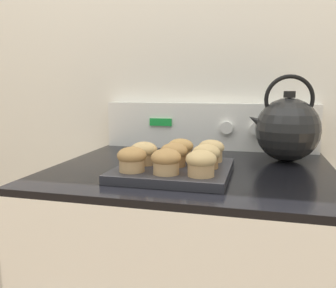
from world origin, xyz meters
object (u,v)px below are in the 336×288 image
Objects in this scene: muffin_r1_c2 at (206,156)px; tea_kettle at (287,128)px; muffin_r0_c0 at (132,159)px; muffin_r2_c1 at (181,149)px; muffin_r0_c2 at (201,163)px; muffin_r2_c2 at (211,150)px; muffin_r1_c1 at (174,154)px; muffin_r0_c1 at (166,161)px; muffin_pan at (174,170)px; muffin_r1_c0 at (144,153)px.

muffin_r1_c2 is 0.27× the size of tea_kettle.
muffin_r2_c1 is (0.09, 0.17, 0.00)m from muffin_r0_c0.
muffin_r0_c2 is 0.17m from muffin_r2_c2.
muffin_r1_c1 is 0.08m from muffin_r2_c1.
muffin_r0_c0 is 0.09m from muffin_r0_c1.
muffin_r0_c1 is 0.46m from tea_kettle.
muffin_r1_c2 reaches higher than muffin_pan.
tea_kettle is at bearing 33.17° from muffin_r1_c0.
muffin_r0_c0 is 0.52m from tea_kettle.
muffin_r0_c2 is (0.09, -0.09, 0.04)m from muffin_pan.
muffin_r1_c1 is at bearing 91.74° from muffin_r0_c1.
muffin_r0_c1 is 1.00× the size of muffin_r1_c1.
muffin_r0_c0 is 1.00× the size of muffin_r1_c0.
tea_kettle is (0.39, 0.34, 0.05)m from muffin_r0_c0.
muffin_r1_c2 is at bearing -91.14° from muffin_r2_c2.
muffin_r0_c1 and muffin_r2_c1 have the same top height.
muffin_r2_c1 is at bearing 90.85° from muffin_r0_c1.
muffin_r1_c2 is at bearing 0.33° from muffin_pan.
muffin_r1_c1 is at bearing -140.07° from tea_kettle.
muffin_r2_c1 is (-0.09, 0.08, 0.00)m from muffin_r1_c2.
muffin_r1_c0 is at bearing 152.46° from muffin_r0_c2.
tea_kettle reaches higher than muffin_r0_c2.
muffin_r0_c1 is at bearing -89.15° from muffin_r2_c1.
muffin_r1_c0 is 0.27× the size of tea_kettle.
muffin_r1_c2 is (0.17, -0.00, 0.00)m from muffin_r1_c0.
muffin_pan is 0.13m from muffin_r2_c2.
muffin_r0_c0 is at bearing -117.15° from muffin_r2_c1.
muffin_r0_c2 is (0.09, 0.00, 0.00)m from muffin_r0_c1.
muffin_r0_c1 is 1.00× the size of muffin_r2_c2.
muffin_r2_c1 is at bearing 62.85° from muffin_r0_c0.
muffin_r1_c0 is at bearing 133.78° from muffin_r0_c1.
muffin_r0_c2 is 0.19m from muffin_r1_c0.
muffin_r0_c1 is 0.13m from muffin_r1_c0.
tea_kettle reaches higher than muffin_r2_c1.
muffin_r1_c1 is (-0.09, 0.09, 0.00)m from muffin_r0_c2.
muffin_r2_c1 is (0.08, 0.08, 0.00)m from muffin_r1_c0.
tea_kettle reaches higher than muffin_r0_c0.
muffin_r1_c2 is at bearing -130.25° from tea_kettle.
muffin_r2_c1 is 1.00× the size of muffin_r2_c2.
muffin_r0_c0 is at bearing -153.93° from muffin_r1_c2.
muffin_r1_c0 and muffin_r2_c2 have the same top height.
muffin_r0_c1 is 1.00× the size of muffin_r2_c1.
muffin_pan is 4.02× the size of muffin_r1_c2.
muffin_r0_c0 is at bearing -135.14° from muffin_r1_c1.
muffin_r1_c1 is (-0.00, 0.00, 0.04)m from muffin_pan.
muffin_r2_c2 is (0.00, 0.17, 0.00)m from muffin_r0_c2.
muffin_r0_c2 is at bearing -122.08° from tea_kettle.
muffin_r2_c2 is 0.27× the size of tea_kettle.
muffin_r2_c1 is at bearing 135.65° from muffin_r1_c2.
tea_kettle is at bearing 49.75° from muffin_r1_c2.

